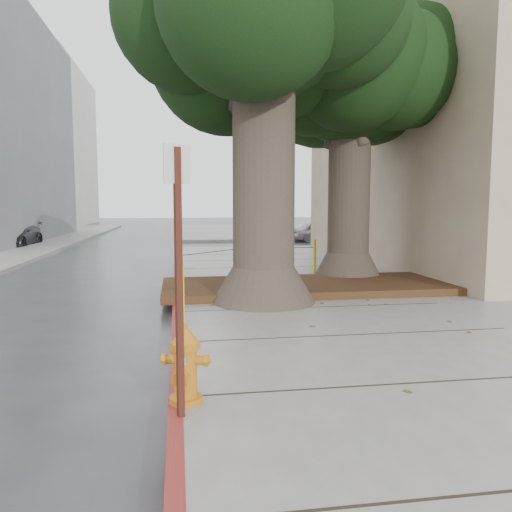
{
  "coord_description": "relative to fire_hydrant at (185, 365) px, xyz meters",
  "views": [
    {
      "loc": [
        -1.96,
        -6.84,
        2.06
      ],
      "look_at": [
        -0.52,
        2.25,
        1.1
      ],
      "focal_mm": 35.0,
      "sensor_mm": 36.0,
      "label": 1
    }
  ],
  "objects": [
    {
      "name": "car_red",
      "position": [
        11.59,
        22.05,
        0.05
      ],
      "size": [
        3.59,
        1.62,
        1.14
      ],
      "primitive_type": "imported",
      "rotation": [
        0.0,
        0.0,
        1.69
      ],
      "color": "maroon",
      "rests_on": "ground"
    },
    {
      "name": "planter_bed",
      "position": [
        2.8,
        6.04,
        -0.3
      ],
      "size": [
        6.4,
        2.6,
        0.16
      ],
      "primitive_type": "cube",
      "color": "black",
      "rests_on": "sidewalk_main"
    },
    {
      "name": "sidewalk_far",
      "position": [
        7.9,
        32.14,
        -0.45
      ],
      "size": [
        16.0,
        20.0,
        0.15
      ],
      "primitive_type": "cube",
      "color": "slate",
      "rests_on": "ground"
    },
    {
      "name": "curb_red",
      "position": [
        -0.1,
        4.64,
        -0.45
      ],
      "size": [
        0.14,
        26.0,
        0.16
      ],
      "primitive_type": "cube",
      "color": "maroon",
      "rests_on": "ground"
    },
    {
      "name": "bollard_ring",
      "position": [
        1.03,
        6.52,
        0.14
      ],
      "size": [
        3.79,
        5.39,
        0.95
      ],
      "color": "yellow",
      "rests_on": "sidewalk_main"
    },
    {
      "name": "tree_far",
      "position": [
        4.54,
        7.47,
        4.49
      ],
      "size": [
        4.5,
        3.8,
        7.17
      ],
      "color": "#4C3F33",
      "rests_on": "sidewalk_main"
    },
    {
      "name": "tree_near",
      "position": [
        1.93,
        4.96,
        4.86
      ],
      "size": [
        4.5,
        3.8,
        7.68
      ],
      "color": "#4C3F33",
      "rests_on": "sidewalk_main"
    },
    {
      "name": "car_dark",
      "position": [
        -7.68,
        20.43,
        0.06
      ],
      "size": [
        1.8,
        4.12,
        1.18
      ],
      "primitive_type": "imported",
      "rotation": [
        0.0,
        0.0,
        -0.04
      ],
      "color": "black",
      "rests_on": "ground"
    },
    {
      "name": "signpost",
      "position": [
        -0.05,
        -0.32,
        0.99
      ],
      "size": [
        0.23,
        0.1,
        2.42
      ],
      "rotation": [
        0.0,
        0.0,
        0.33
      ],
      "color": "#471911",
      "rests_on": "sidewalk_main"
    },
    {
      "name": "building_side_grey",
      "position": [
        23.9,
        34.14,
        5.47
      ],
      "size": [
        12.0,
        14.0,
        12.0
      ],
      "primitive_type": "cube",
      "color": "slate",
      "rests_on": "ground"
    },
    {
      "name": "building_side_white",
      "position": [
        17.9,
        28.14,
        3.97
      ],
      "size": [
        10.0,
        10.0,
        9.0
      ],
      "primitive_type": "cube",
      "color": "silver",
      "rests_on": "ground"
    },
    {
      "name": "building_far_white",
      "position": [
        -15.1,
        47.14,
        6.97
      ],
      "size": [
        12.0,
        18.0,
        15.0
      ],
      "primitive_type": "cube",
      "color": "silver",
      "rests_on": "ground"
    },
    {
      "name": "ground",
      "position": [
        1.9,
        2.14,
        -0.53
      ],
      "size": [
        140.0,
        140.0,
        0.0
      ],
      "primitive_type": "plane",
      "color": "#28282B",
      "rests_on": "ground"
    },
    {
      "name": "car_silver",
      "position": [
        7.73,
        21.97,
        0.02
      ],
      "size": [
        3.31,
        1.56,
        1.1
      ],
      "primitive_type": "imported",
      "rotation": [
        0.0,
        0.0,
        1.65
      ],
      "color": "#B3B3B9",
      "rests_on": "ground"
    },
    {
      "name": "fire_hydrant",
      "position": [
        0.0,
        0.0,
        0.0
      ],
      "size": [
        0.41,
        0.4,
        0.77
      ],
      "rotation": [
        0.0,
        0.0,
        -0.28
      ],
      "color": "orange",
      "rests_on": "sidewalk_main"
    }
  ]
}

